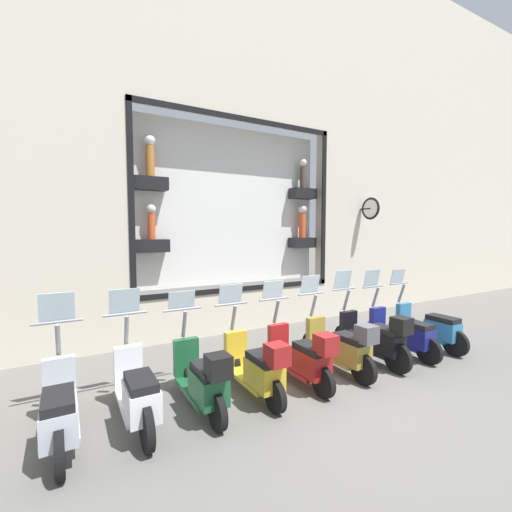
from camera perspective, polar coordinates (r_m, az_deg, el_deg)
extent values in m
plane|color=#66635E|center=(5.96, 13.79, -20.24)|extent=(120.00, 120.00, 0.00)
cube|color=beige|center=(16.14, 32.82, 12.99)|extent=(0.40, 15.42, 10.21)
cube|color=beige|center=(8.63, -2.93, -8.90)|extent=(0.40, 5.16, 0.99)
cube|color=beige|center=(9.90, -3.13, 36.04)|extent=(0.40, 5.16, 5.06)
cube|color=black|center=(8.63, -2.39, 21.94)|extent=(0.04, 5.16, 0.12)
cube|color=black|center=(8.34, -2.30, -5.47)|extent=(0.04, 5.16, 0.12)
cube|color=black|center=(9.65, 11.22, 7.78)|extent=(0.04, 0.12, 4.15)
cube|color=black|center=(7.45, -20.07, 8.68)|extent=(0.04, 0.12, 4.15)
cube|color=silver|center=(8.74, -4.03, 8.22)|extent=(0.04, 4.92, 3.91)
cube|color=black|center=(9.66, 7.79, 10.25)|extent=(0.36, 0.71, 0.28)
cylinder|color=#47382D|center=(9.72, 7.81, 12.80)|extent=(0.16, 0.16, 0.59)
sphere|color=beige|center=(9.78, 7.84, 15.12)|extent=(0.21, 0.21, 0.21)
cube|color=black|center=(7.91, -17.17, 11.46)|extent=(0.36, 0.71, 0.28)
cylinder|color=#B26B2D|center=(7.98, -17.24, 14.82)|extent=(0.18, 0.18, 0.66)
sphere|color=white|center=(8.08, -17.32, 17.97)|extent=(0.24, 0.24, 0.24)
cube|color=black|center=(9.61, 7.71, 2.22)|extent=(0.36, 0.71, 0.28)
cylinder|color=#CC4C23|center=(9.61, 7.73, 5.03)|extent=(0.18, 0.18, 0.66)
sphere|color=beige|center=(9.62, 7.76, 7.72)|extent=(0.24, 0.24, 0.24)
cube|color=black|center=(7.85, -16.95, 1.64)|extent=(0.36, 0.71, 0.28)
cylinder|color=#CC4C23|center=(7.84, -17.02, 4.71)|extent=(0.16, 0.16, 0.56)
sphere|color=beige|center=(7.86, -17.08, 7.50)|extent=(0.20, 0.20, 0.20)
cylinder|color=black|center=(10.53, 17.84, 7.49)|extent=(0.35, 0.05, 0.05)
torus|color=black|center=(10.42, 18.55, 7.51)|extent=(0.64, 0.07, 0.64)
cylinder|color=white|center=(10.42, 18.55, 7.51)|extent=(0.52, 0.03, 0.52)
cylinder|color=black|center=(8.62, 22.75, -10.89)|extent=(0.51, 0.09, 0.51)
cylinder|color=black|center=(7.93, 30.30, -12.46)|extent=(0.51, 0.09, 0.51)
cube|color=teal|center=(8.26, 26.35, -11.75)|extent=(1.02, 0.38, 0.06)
cube|color=teal|center=(8.01, 28.65, -10.77)|extent=(0.61, 0.35, 0.36)
cube|color=black|center=(7.96, 28.71, -9.17)|extent=(0.58, 0.31, 0.10)
cube|color=teal|center=(8.49, 23.35, -9.07)|extent=(0.12, 0.37, 0.56)
cylinder|color=gray|center=(8.43, 23.07, -5.73)|extent=(0.20, 0.06, 0.45)
cylinder|color=gray|center=(8.44, 22.74, -4.24)|extent=(0.04, 0.61, 0.04)
cube|color=silver|center=(8.44, 22.56, -3.11)|extent=(0.08, 0.42, 0.32)
cylinder|color=black|center=(8.00, 18.94, -12.01)|extent=(0.50, 0.09, 0.50)
cylinder|color=black|center=(7.24, 26.87, -13.96)|extent=(0.50, 0.09, 0.50)
cube|color=navy|center=(7.60, 22.69, -13.06)|extent=(1.02, 0.38, 0.06)
cube|color=navy|center=(7.33, 25.09, -12.07)|extent=(0.61, 0.35, 0.36)
cube|color=black|center=(7.27, 25.15, -10.33)|extent=(0.58, 0.31, 0.10)
cube|color=navy|center=(7.85, 19.58, -10.08)|extent=(0.12, 0.37, 0.56)
cylinder|color=gray|center=(7.79, 19.28, -6.47)|extent=(0.20, 0.06, 0.45)
cylinder|color=gray|center=(7.80, 18.93, -4.85)|extent=(0.04, 0.61, 0.04)
cube|color=silver|center=(7.80, 18.74, -3.48)|extent=(0.09, 0.42, 0.36)
cylinder|color=black|center=(7.40, 14.58, -13.10)|extent=(0.54, 0.09, 0.54)
cylinder|color=black|center=(6.59, 22.55, -15.46)|extent=(0.54, 0.09, 0.54)
cube|color=black|center=(6.98, 18.31, -14.35)|extent=(1.02, 0.38, 0.06)
cube|color=black|center=(6.69, 20.79, -13.36)|extent=(0.61, 0.35, 0.36)
cube|color=black|center=(6.62, 20.85, -11.46)|extent=(0.58, 0.31, 0.10)
cube|color=black|center=(7.25, 15.13, -11.02)|extent=(0.12, 0.37, 0.56)
cylinder|color=gray|center=(7.19, 14.82, -7.11)|extent=(0.20, 0.06, 0.45)
cylinder|color=gray|center=(7.20, 14.46, -5.35)|extent=(0.04, 0.60, 0.04)
cube|color=silver|center=(7.20, 14.27, -3.80)|extent=(0.10, 0.42, 0.38)
cube|color=black|center=(6.39, 23.09, -10.60)|extent=(0.28, 0.28, 0.28)
cylinder|color=black|center=(6.88, 9.28, -14.52)|extent=(0.50, 0.09, 0.50)
cylinder|color=black|center=(5.99, 17.45, -17.57)|extent=(0.50, 0.09, 0.50)
cube|color=olive|center=(6.42, 13.05, -16.08)|extent=(1.02, 0.39, 0.06)
cube|color=olive|center=(6.10, 15.54, -15.15)|extent=(0.61, 0.35, 0.36)
cube|color=black|center=(6.03, 15.59, -13.08)|extent=(0.58, 0.31, 0.10)
cube|color=olive|center=(6.71, 9.89, -12.34)|extent=(0.12, 0.37, 0.56)
cylinder|color=gray|center=(6.64, 9.56, -8.11)|extent=(0.20, 0.06, 0.45)
cylinder|color=gray|center=(6.65, 9.20, -6.21)|extent=(0.04, 0.60, 0.04)
cube|color=silver|center=(6.66, 9.01, -4.67)|extent=(0.09, 0.42, 0.35)
cube|color=#4C4C51|center=(5.77, 17.96, -12.27)|extent=(0.28, 0.28, 0.28)
cylinder|color=black|center=(6.44, 3.10, -16.00)|extent=(0.46, 0.09, 0.46)
cylinder|color=black|center=(5.45, 11.13, -19.96)|extent=(0.46, 0.09, 0.46)
cube|color=maroon|center=(5.93, 6.73, -17.96)|extent=(1.02, 0.39, 0.06)
cube|color=maroon|center=(5.58, 9.13, -17.13)|extent=(0.61, 0.35, 0.36)
cube|color=black|center=(5.50, 9.15, -14.90)|extent=(0.58, 0.31, 0.10)
cube|color=maroon|center=(6.24, 3.73, -13.75)|extent=(0.12, 0.37, 0.56)
cylinder|color=gray|center=(6.16, 3.39, -9.21)|extent=(0.20, 0.06, 0.45)
cylinder|color=gray|center=(6.18, 3.05, -7.15)|extent=(0.04, 0.60, 0.04)
cube|color=silver|center=(6.18, 2.85, -5.60)|extent=(0.08, 0.42, 0.32)
cube|color=maroon|center=(5.20, 11.57, -14.19)|extent=(0.28, 0.28, 0.28)
cylinder|color=black|center=(6.06, -3.96, -17.36)|extent=(0.45, 0.09, 0.45)
cylinder|color=black|center=(4.99, 3.20, -22.30)|extent=(0.45, 0.09, 0.45)
cube|color=gold|center=(5.51, -0.78, -19.73)|extent=(1.02, 0.38, 0.06)
cube|color=gold|center=(5.13, 1.33, -19.06)|extent=(0.61, 0.35, 0.36)
cube|color=black|center=(5.05, 1.34, -16.66)|extent=(0.58, 0.31, 0.10)
cube|color=gold|center=(5.85, -3.43, -15.04)|extent=(0.12, 0.37, 0.56)
cylinder|color=gray|center=(5.77, -3.76, -10.19)|extent=(0.20, 0.06, 0.45)
cylinder|color=gray|center=(5.78, -4.07, -7.99)|extent=(0.04, 0.60, 0.04)
cube|color=silver|center=(5.78, -4.25, -6.29)|extent=(0.09, 0.42, 0.33)
cube|color=maroon|center=(4.72, 3.54, -16.10)|extent=(0.28, 0.28, 0.28)
cylinder|color=black|center=(5.77, -11.90, -18.51)|extent=(0.47, 0.09, 0.47)
cylinder|color=black|center=(4.64, -6.48, -24.38)|extent=(0.47, 0.09, 0.47)
cube|color=#19512D|center=(5.20, -9.54, -21.26)|extent=(1.02, 0.38, 0.06)
cube|color=#19512D|center=(4.79, -7.94, -20.77)|extent=(0.61, 0.35, 0.36)
cube|color=black|center=(4.70, -7.97, -18.23)|extent=(0.58, 0.31, 0.10)
cube|color=#19512D|center=(5.55, -11.57, -16.11)|extent=(0.12, 0.37, 0.56)
cylinder|color=gray|center=(5.47, -11.87, -11.01)|extent=(0.20, 0.06, 0.45)
cylinder|color=gray|center=(5.48, -12.13, -8.67)|extent=(0.04, 0.61, 0.04)
cube|color=silver|center=(5.49, -12.28, -7.14)|extent=(0.07, 0.42, 0.28)
cube|color=black|center=(4.35, -6.30, -17.83)|extent=(0.28, 0.28, 0.28)
cylinder|color=black|center=(5.56, -20.60, -19.24)|extent=(0.53, 0.09, 0.53)
cylinder|color=black|center=(4.43, -17.78, -25.58)|extent=(0.53, 0.09, 0.53)
cube|color=silver|center=(5.00, -19.38, -22.19)|extent=(1.02, 0.38, 0.06)
cube|color=silver|center=(4.57, -18.56, -21.85)|extent=(0.61, 0.35, 0.36)
cube|color=black|center=(4.48, -18.64, -19.20)|extent=(0.58, 0.31, 0.10)
cube|color=silver|center=(5.37, -20.52, -16.71)|extent=(0.12, 0.37, 0.56)
cylinder|color=gray|center=(5.28, -20.78, -11.43)|extent=(0.20, 0.06, 0.45)
cylinder|color=gray|center=(5.29, -20.96, -9.00)|extent=(0.04, 0.61, 0.04)
cube|color=silver|center=(5.29, -21.08, -6.99)|extent=(0.09, 0.42, 0.36)
cylinder|color=black|center=(5.53, -29.80, -19.79)|extent=(0.51, 0.09, 0.51)
cylinder|color=black|center=(4.37, -29.90, -26.54)|extent=(0.51, 0.09, 0.51)
cube|color=#B7BCC6|center=(4.95, -29.84, -22.91)|extent=(1.02, 0.39, 0.06)
cube|color=#B7BCC6|center=(4.52, -29.97, -22.65)|extent=(0.61, 0.35, 0.36)
cube|color=black|center=(4.42, -30.09, -19.98)|extent=(0.58, 0.31, 0.10)
cube|color=#B7BCC6|center=(5.32, -29.93, -17.29)|extent=(0.12, 0.37, 0.56)
cylinder|color=gray|center=(5.23, -30.12, -11.96)|extent=(0.20, 0.06, 0.45)
cylinder|color=gray|center=(5.25, -30.20, -9.51)|extent=(0.04, 0.60, 0.04)
cube|color=silver|center=(5.24, -30.27, -7.33)|extent=(0.10, 0.42, 0.39)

